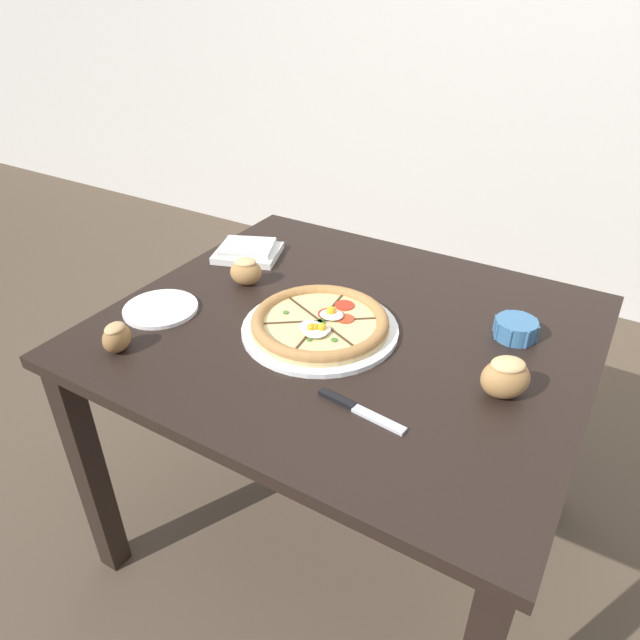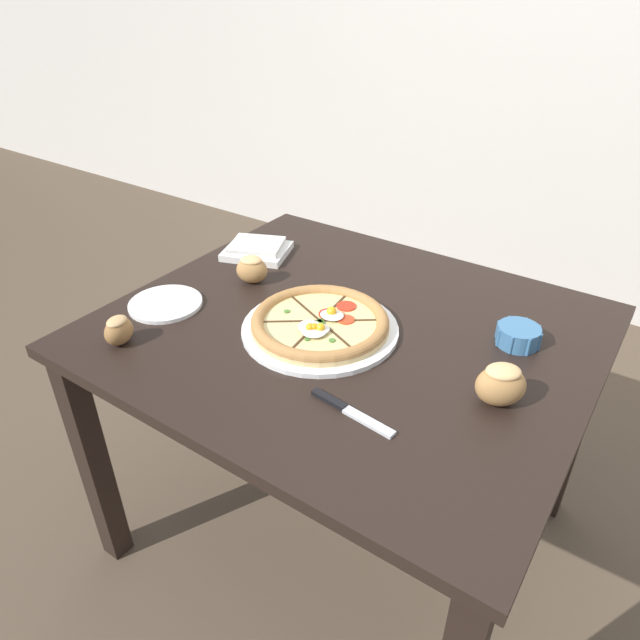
% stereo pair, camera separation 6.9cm
% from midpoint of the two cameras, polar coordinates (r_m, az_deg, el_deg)
% --- Properties ---
extents(ground_plane, '(12.00, 12.00, 0.00)m').
position_cam_midpoint_polar(ground_plane, '(1.85, 3.27, -19.96)').
color(ground_plane, brown).
extents(wall_back, '(10.00, 0.06, 2.60)m').
position_cam_midpoint_polar(wall_back, '(2.83, 25.77, 26.17)').
color(wall_back, beige).
rests_on(wall_back, ground_plane).
extents(dining_table, '(1.10, 0.96, 0.73)m').
position_cam_midpoint_polar(dining_table, '(1.41, 4.05, -4.07)').
color(dining_table, black).
rests_on(dining_table, ground_plane).
extents(pizza, '(0.37, 0.37, 0.05)m').
position_cam_midpoint_polar(pizza, '(1.32, 1.50, -0.40)').
color(pizza, white).
rests_on(pizza, dining_table).
extents(ramekin_bowl, '(0.10, 0.10, 0.04)m').
position_cam_midpoint_polar(ramekin_bowl, '(1.36, 20.60, -1.44)').
color(ramekin_bowl, teal).
rests_on(ramekin_bowl, dining_table).
extents(napkin_folded, '(0.22, 0.20, 0.04)m').
position_cam_midpoint_polar(napkin_folded, '(1.69, -5.17, 7.05)').
color(napkin_folded, silver).
rests_on(napkin_folded, dining_table).
extents(bread_piece_near, '(0.07, 0.08, 0.07)m').
position_cam_midpoint_polar(bread_piece_near, '(1.34, -18.12, -0.97)').
color(bread_piece_near, olive).
rests_on(bread_piece_near, dining_table).
extents(bread_piece_mid, '(0.12, 0.12, 0.09)m').
position_cam_midpoint_polar(bread_piece_mid, '(1.16, 19.28, -6.09)').
color(bread_piece_mid, '#B27F47').
rests_on(bread_piece_mid, dining_table).
extents(bread_piece_far, '(0.10, 0.09, 0.07)m').
position_cam_midpoint_polar(bread_piece_far, '(1.52, -5.55, 5.09)').
color(bread_piece_far, '#B27F47').
rests_on(bread_piece_far, dining_table).
extents(knife_main, '(0.19, 0.04, 0.01)m').
position_cam_midpoint_polar(knife_main, '(1.10, 4.88, -9.14)').
color(knife_main, silver).
rests_on(knife_main, dining_table).
extents(side_saucer, '(0.18, 0.18, 0.01)m').
position_cam_midpoint_polar(side_saucer, '(1.47, -13.90, 1.57)').
color(side_saucer, white).
rests_on(side_saucer, dining_table).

